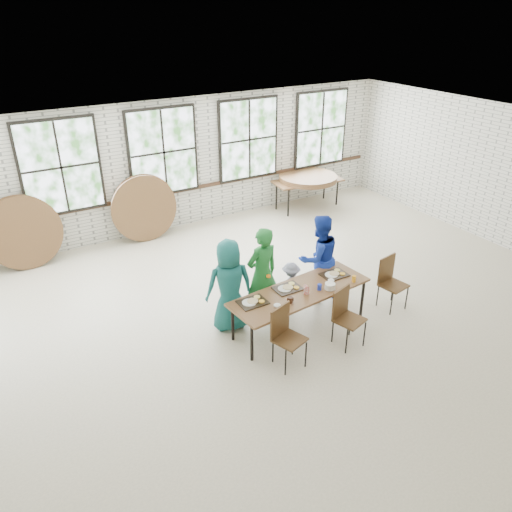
{
  "coord_description": "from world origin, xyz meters",
  "views": [
    {
      "loc": [
        -3.82,
        -6.0,
        4.88
      ],
      "look_at": [
        0.0,
        0.4,
        1.05
      ],
      "focal_mm": 35.0,
      "sensor_mm": 36.0,
      "label": 1
    }
  ],
  "objects_px": {
    "chair_near_right": "(345,312)",
    "storage_table": "(308,182)",
    "chair_near_left": "(285,331)",
    "dining_table": "(300,293)"
  },
  "relations": [
    {
      "from": "chair_near_right",
      "to": "storage_table",
      "type": "bearing_deg",
      "value": 43.1
    },
    {
      "from": "chair_near_left",
      "to": "chair_near_right",
      "type": "distance_m",
      "value": 1.09
    },
    {
      "from": "dining_table",
      "to": "storage_table",
      "type": "relative_size",
      "value": 1.32
    },
    {
      "from": "dining_table",
      "to": "chair_near_right",
      "type": "relative_size",
      "value": 2.59
    },
    {
      "from": "chair_near_left",
      "to": "chair_near_right",
      "type": "relative_size",
      "value": 1.0
    },
    {
      "from": "chair_near_left",
      "to": "storage_table",
      "type": "bearing_deg",
      "value": 32.57
    },
    {
      "from": "dining_table",
      "to": "storage_table",
      "type": "bearing_deg",
      "value": 47.35
    },
    {
      "from": "dining_table",
      "to": "chair_near_left",
      "type": "bearing_deg",
      "value": -144.99
    },
    {
      "from": "chair_near_right",
      "to": "storage_table",
      "type": "relative_size",
      "value": 0.51
    },
    {
      "from": "dining_table",
      "to": "chair_near_left",
      "type": "relative_size",
      "value": 2.59
    }
  ]
}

